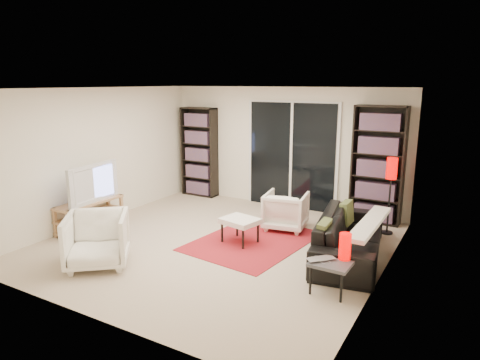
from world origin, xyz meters
name	(u,v)px	position (x,y,z in m)	size (l,w,h in m)	color
floor	(217,244)	(0.00, 0.00, 0.00)	(5.00, 5.00, 0.00)	#C2B097
wall_back	(283,148)	(0.00, 2.50, 1.20)	(5.00, 0.02, 2.40)	white
wall_front	(83,212)	(0.00, -2.50, 1.20)	(5.00, 0.02, 2.40)	white
wall_left	(99,155)	(-2.50, 0.00, 1.20)	(0.02, 5.00, 2.40)	white
wall_right	(386,189)	(2.50, 0.00, 1.20)	(0.02, 5.00, 2.40)	white
ceiling	(215,88)	(0.00, 0.00, 2.40)	(5.00, 5.00, 0.02)	white
sliding_door	(292,156)	(0.20, 2.46, 1.05)	(1.92, 0.08, 2.16)	white
bookshelf_left	(199,152)	(-1.95, 2.33, 0.98)	(0.80, 0.30, 1.95)	black
bookshelf_right	(378,165)	(1.90, 2.33, 1.05)	(0.90, 0.30, 2.10)	black
tv_stand	(90,214)	(-2.28, -0.49, 0.26)	(0.39, 1.23, 0.50)	tan
tv	(88,183)	(-2.26, -0.49, 0.83)	(1.13, 0.15, 0.65)	black
rug	(253,241)	(0.45, 0.37, 0.01)	(1.54, 2.08, 0.01)	maroon
sofa	(350,236)	(1.95, 0.53, 0.31)	(2.14, 0.84, 0.63)	black
armchair_back	(286,211)	(0.65, 1.19, 0.32)	(0.69, 0.71, 0.65)	white
armchair_front	(97,240)	(-0.99, -1.50, 0.37)	(0.80, 0.82, 0.75)	white
ottoman	(240,222)	(0.30, 0.22, 0.34)	(0.63, 0.55, 0.40)	white
side_table	(332,264)	(2.06, -0.64, 0.35)	(0.49, 0.49, 0.40)	#434348
laptop	(323,261)	(1.97, -0.72, 0.41)	(0.35, 0.22, 0.03)	silver
table_lamp	(345,246)	(2.17, -0.51, 0.56)	(0.14, 0.14, 0.33)	#F10200
floor_lamp	(391,177)	(2.23, 1.81, 0.98)	(0.19, 0.19, 1.29)	black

